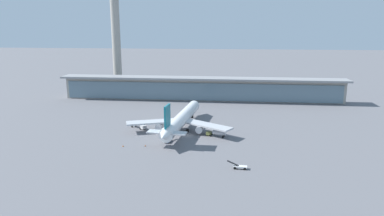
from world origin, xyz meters
name	(u,v)px	position (x,y,z in m)	size (l,w,h in m)	color
ground_plane	(187,135)	(0.00, 0.00, 0.00)	(1200.00, 1200.00, 0.00)	slate
airliner_on_stand	(181,119)	(-3.57, 7.31, 5.40)	(49.26, 64.41, 17.15)	white
service_truck_near_nose_white	(239,167)	(22.06, -34.81, 0.81)	(6.90, 2.32, 2.70)	silver
service_truck_under_wing_white	(138,125)	(-24.72, 8.90, 1.71)	(8.45, 6.54, 2.95)	silver
service_truck_mid_apron_blue	(168,140)	(-6.87, -9.45, 0.81)	(2.39, 6.91, 2.70)	#234C9E
service_truck_by_tail_olive	(217,133)	(13.16, -0.14, 1.71)	(8.89, 4.33, 2.95)	olive
terminal_building	(201,88)	(0.00, 75.86, 7.87)	(183.60, 12.80, 15.20)	#9E998E
control_tower	(116,30)	(-66.57, 109.49, 44.72)	(12.00, 12.00, 82.40)	#9E998E
safety_cone_alpha	(145,146)	(-15.16, -15.98, 0.32)	(0.62, 0.62, 0.70)	orange
safety_cone_bravo	(123,146)	(-23.95, -17.38, 0.32)	(0.62, 0.62, 0.70)	orange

